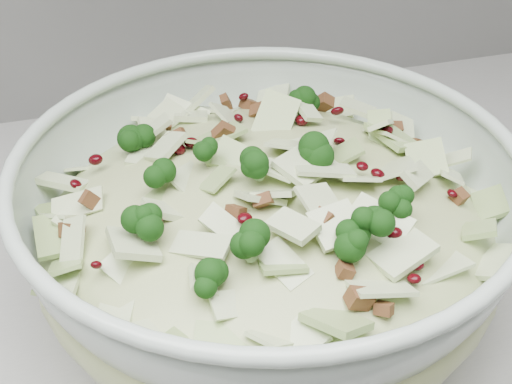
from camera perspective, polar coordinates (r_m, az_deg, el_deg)
mixing_bowl at (r=0.54m, az=0.92°, el=-3.39°), size 0.37×0.37×0.15m
salad at (r=0.52m, az=0.94°, el=-1.35°), size 0.44×0.44×0.15m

